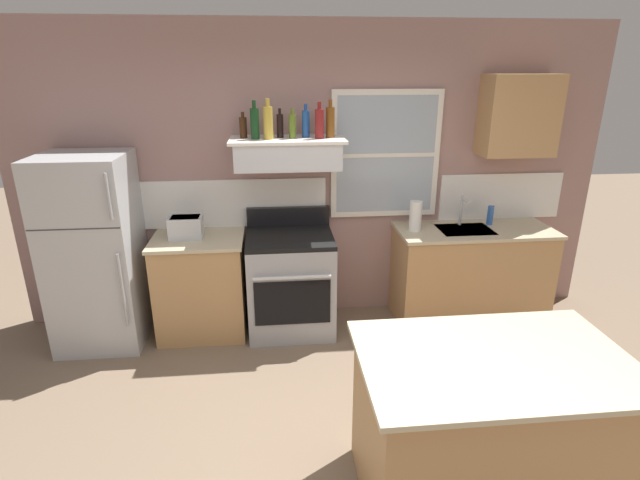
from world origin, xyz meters
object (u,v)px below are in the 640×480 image
(refrigerator, at_px, (95,252))
(bottle_olive_oil_square, at_px, (293,126))
(stove_range, at_px, (291,282))
(bottle_champagne_gold_foil, at_px, (268,122))
(bottle_balsamic_dark, at_px, (280,125))
(toaster, at_px, (186,227))
(bottle_red_label_wine, at_px, (319,123))
(bottle_brown_stout, at_px, (243,127))
(dish_soap_bottle, at_px, (490,215))
(bottle_blue_liqueur, at_px, (306,123))
(bottle_dark_green_wine, at_px, (255,123))
(paper_towel_roll, at_px, (415,216))
(kitchen_island, at_px, (486,429))
(bottle_amber_wine, at_px, (330,122))

(refrigerator, distance_m, bottle_olive_oil_square, 1.98)
(stove_range, bearing_deg, bottle_champagne_gold_foil, 165.27)
(bottle_champagne_gold_foil, bearing_deg, bottle_balsamic_dark, 41.57)
(toaster, bearing_deg, refrigerator, -175.32)
(toaster, height_order, bottle_red_label_wine, bottle_red_label_wine)
(toaster, distance_m, bottle_red_label_wine, 1.44)
(bottle_brown_stout, xyz_separation_m, bottle_olive_oil_square, (0.41, -0.06, 0.01))
(dish_soap_bottle, bearing_deg, bottle_blue_liqueur, -179.57)
(bottle_dark_green_wine, bearing_deg, bottle_champagne_gold_foil, -6.95)
(paper_towel_roll, bearing_deg, kitchen_island, -94.59)
(bottle_amber_wine, bearing_deg, dish_soap_bottle, 1.88)
(bottle_dark_green_wine, relative_size, paper_towel_roll, 1.15)
(refrigerator, xyz_separation_m, stove_range, (1.65, 0.02, -0.36))
(bottle_champagne_gold_foil, relative_size, kitchen_island, 0.23)
(stove_range, xyz_separation_m, bottle_blue_liqueur, (0.16, 0.12, 1.40))
(toaster, distance_m, kitchen_island, 2.81)
(bottle_dark_green_wine, bearing_deg, refrigerator, -176.84)
(bottle_olive_oil_square, relative_size, bottle_amber_wine, 0.79)
(bottle_champagne_gold_foil, xyz_separation_m, bottle_red_label_wine, (0.42, -0.00, -0.01))
(bottle_dark_green_wine, bearing_deg, bottle_blue_liqueur, 9.50)
(bottle_brown_stout, bearing_deg, bottle_amber_wine, -3.30)
(bottle_balsamic_dark, height_order, bottle_amber_wine, bottle_amber_wine)
(stove_range, xyz_separation_m, bottle_red_label_wine, (0.27, 0.04, 1.40))
(bottle_champagne_gold_foil, relative_size, bottle_blue_liqueur, 1.18)
(bottle_red_label_wine, bearing_deg, bottle_blue_liqueur, 140.96)
(refrigerator, height_order, bottle_amber_wine, bottle_amber_wine)
(refrigerator, relative_size, bottle_dark_green_wine, 5.35)
(bottle_brown_stout, relative_size, bottle_champagne_gold_foil, 0.66)
(bottle_amber_wine, height_order, paper_towel_roll, bottle_amber_wine)
(stove_range, relative_size, bottle_red_label_wine, 3.70)
(bottle_brown_stout, bearing_deg, kitchen_island, -58.00)
(toaster, height_order, paper_towel_roll, paper_towel_roll)
(bottle_brown_stout, xyz_separation_m, bottle_amber_wine, (0.72, -0.04, 0.04))
(paper_towel_roll, height_order, kitchen_island, paper_towel_roll)
(stove_range, relative_size, bottle_champagne_gold_foil, 3.38)
(toaster, bearing_deg, bottle_brown_stout, 9.67)
(bottle_amber_wine, bearing_deg, bottle_red_label_wine, -153.40)
(bottle_blue_liqueur, bearing_deg, paper_towel_roll, -5.12)
(bottle_dark_green_wine, relative_size, bottle_champagne_gold_foil, 0.96)
(refrigerator, distance_m, bottle_balsamic_dark, 1.90)
(paper_towel_roll, distance_m, dish_soap_bottle, 0.76)
(bottle_red_label_wine, relative_size, bottle_amber_wine, 0.95)
(stove_range, height_order, dish_soap_bottle, same)
(bottle_brown_stout, height_order, bottle_blue_liqueur, bottle_blue_liqueur)
(bottle_olive_oil_square, relative_size, paper_towel_roll, 0.91)
(bottle_champagne_gold_foil, bearing_deg, refrigerator, -177.57)
(bottle_olive_oil_square, xyz_separation_m, bottle_amber_wine, (0.32, 0.01, 0.03))
(bottle_amber_wine, bearing_deg, bottle_balsamic_dark, 174.47)
(bottle_brown_stout, bearing_deg, bottle_olive_oil_square, -7.81)
(bottle_champagne_gold_foil, xyz_separation_m, paper_towel_roll, (1.29, -0.00, -0.84))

